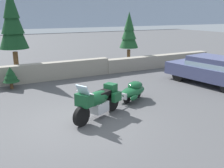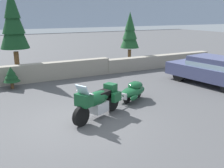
# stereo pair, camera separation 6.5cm
# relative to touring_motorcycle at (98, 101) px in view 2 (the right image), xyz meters

# --- Properties ---
(ground_plane) EXTENTS (80.00, 80.00, 0.00)m
(ground_plane) POSITION_rel_touring_motorcycle_xyz_m (-0.71, -0.02, -0.62)
(ground_plane) COLOR #4C4C4F
(stone_guard_wall) EXTENTS (24.00, 0.57, 0.95)m
(stone_guard_wall) POSITION_rel_touring_motorcycle_xyz_m (-0.11, 5.92, -0.19)
(stone_guard_wall) COLOR gray
(stone_guard_wall) RESTS_ON ground
(touring_motorcycle) EXTENTS (2.14, 1.34, 1.33)m
(touring_motorcycle) POSITION_rel_touring_motorcycle_xyz_m (0.00, 0.00, 0.00)
(touring_motorcycle) COLOR black
(touring_motorcycle) RESTS_ON ground
(car_shaped_trailer) EXTENTS (2.14, 1.30, 0.76)m
(car_shaped_trailer) POSITION_rel_touring_motorcycle_xyz_m (2.04, 1.00, -0.21)
(car_shaped_trailer) COLOR black
(car_shaped_trailer) RESTS_ON ground
(sedan_at_right_edge) EXTENTS (2.49, 4.73, 1.41)m
(sedan_at_right_edge) POSITION_rel_touring_motorcycle_xyz_m (6.85, 1.20, 0.15)
(sedan_at_right_edge) COLOR black
(sedan_at_right_edge) RESTS_ON ground
(pine_tree_tall) EXTENTS (1.57, 1.57, 4.88)m
(pine_tree_tall) POSITION_rel_touring_motorcycle_xyz_m (-1.54, 7.59, 2.43)
(pine_tree_tall) COLOR brown
(pine_tree_tall) RESTS_ON ground
(pine_tree_secondary) EXTENTS (1.30, 1.30, 3.59)m
(pine_tree_secondary) POSITION_rel_touring_motorcycle_xyz_m (5.95, 7.74, 1.63)
(pine_tree_secondary) COLOR brown
(pine_tree_secondary) RESTS_ON ground
(pine_sapling_near) EXTENTS (0.78, 0.78, 1.06)m
(pine_sapling_near) POSITION_rel_touring_motorcycle_xyz_m (-2.15, 5.12, 0.04)
(pine_sapling_near) COLOR brown
(pine_sapling_near) RESTS_ON ground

